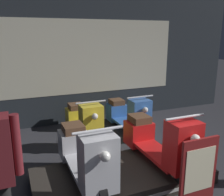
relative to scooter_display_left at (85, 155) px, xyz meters
The scene contains 7 objects.
shop_wall_back 3.15m from the scooter_display_left, 72.29° to the left, with size 8.09×0.09×3.20m.
display_platform 0.73m from the scooter_display_left, ahead, with size 2.48×1.11×0.20m.
scooter_display_left is the anchor object (origin of this frame).
scooter_display_right 1.12m from the scooter_display_left, ahead, with size 0.56×1.59×0.91m.
scooter_backrow_0 1.86m from the scooter_display_left, 74.57° to the left, with size 0.56×1.59×0.91m.
scooter_backrow_1 2.33m from the scooter_display_left, 50.16° to the left, with size 0.56×1.59×0.91m.
price_sign_board 1.41m from the scooter_display_left, 34.80° to the right, with size 0.51×0.04×0.91m.
Camera 1 is at (-1.70, -1.80, 2.07)m, focal length 40.00 mm.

